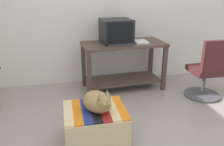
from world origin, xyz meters
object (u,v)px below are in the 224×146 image
Objects in this scene: office_chair at (207,73)px; desk at (123,58)px; tv_monitor at (116,31)px; cat at (98,101)px; ottoman_with_blanket at (95,125)px; keyboard at (121,44)px; book at (141,42)px.

desk is at bearing -27.35° from office_chair.
tv_monitor is 1.04× the size of cat.
cat is (-0.50, -1.40, -0.43)m from tv_monitor.
ottoman_with_blanket is at bearing -115.18° from tv_monitor.
desk is 2.05× the size of ottoman_with_blanket.
keyboard and book have the same top height.
desk is 3.23× the size of keyboard.
tv_monitor is 1.20× the size of keyboard.
book is at bearing 14.44° from keyboard.
keyboard is 0.45× the size of office_chair.
book is 1.61m from cat.
book is 0.41× the size of ottoman_with_blanket.
ottoman_with_blanket is 0.30m from cat.
book is (0.37, -0.07, -0.16)m from tv_monitor.
cat is (0.03, -0.04, 0.30)m from ottoman_with_blanket.
book reaches higher than cat.
book is at bearing 55.21° from ottoman_with_blanket.
office_chair reaches higher than keyboard.
desk is at bearing 64.29° from ottoman_with_blanket.
book is at bearing 37.53° from cat.
ottoman_with_blanket is at bearing -125.09° from book.
ottoman_with_blanket is (-0.55, -1.18, -0.56)m from keyboard.
desk is at bearing -27.08° from tv_monitor.
book reaches higher than ottoman_with_blanket.
desk is 1.45× the size of office_chair.
cat is (-0.52, -1.22, -0.27)m from keyboard.
tv_monitor reaches higher than office_chair.
cat is at bearing -116.87° from keyboard.
office_chair is at bearing 22.60° from ottoman_with_blanket.
ottoman_with_blanket is (-0.53, -1.36, -0.72)m from tv_monitor.
book is at bearing -14.81° from tv_monitor.
cat is at bearing -118.04° from desk.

